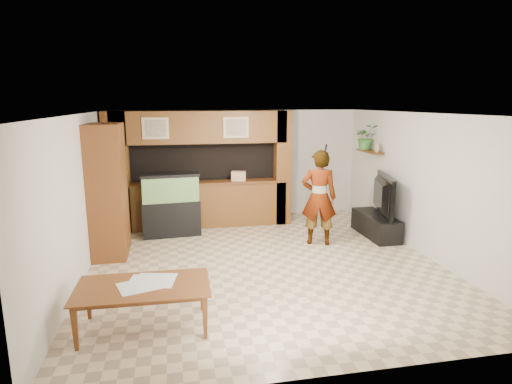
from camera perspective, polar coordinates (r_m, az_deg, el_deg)
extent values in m
plane|color=beige|center=(7.67, 1.10, -9.42)|extent=(6.50, 6.50, 0.00)
plane|color=white|center=(7.15, 1.18, 10.39)|extent=(6.50, 6.50, 0.00)
plane|color=beige|center=(10.45, -2.62, 3.72)|extent=(6.00, 0.00, 6.00)
plane|color=beige|center=(7.29, -22.57, -0.80)|extent=(0.00, 6.50, 6.50)
plane|color=beige|center=(8.45, 21.46, 0.92)|extent=(0.00, 6.50, 6.50)
cube|color=brown|center=(9.73, -7.14, -1.79)|extent=(3.80, 0.35, 1.00)
cube|color=brown|center=(9.62, -7.21, 1.22)|extent=(3.80, 0.43, 0.04)
cube|color=brown|center=(9.47, -7.41, 8.56)|extent=(3.80, 0.35, 0.70)
cube|color=brown|center=(9.62, -18.02, 2.43)|extent=(0.50, 0.35, 2.60)
cube|color=brown|center=(9.86, 3.54, 3.21)|extent=(0.35, 0.35, 2.60)
cube|color=black|center=(10.09, -7.50, 4.19)|extent=(4.20, 0.45, 0.85)
cube|color=tan|center=(9.26, -13.27, 8.27)|extent=(0.55, 0.03, 0.45)
cube|color=tan|center=(9.24, -13.27, 8.26)|extent=(0.43, 0.01, 0.35)
cube|color=tan|center=(9.35, -2.69, 8.60)|extent=(0.55, 0.03, 0.45)
cube|color=tan|center=(9.34, -2.67, 8.59)|extent=(0.43, 0.01, 0.35)
cylinder|color=black|center=(8.16, -21.35, 4.84)|extent=(0.04, 0.25, 0.25)
cylinder|color=white|center=(8.16, -21.18, 4.85)|extent=(0.01, 0.21, 0.21)
cube|color=brown|center=(10.00, 14.95, 5.26)|extent=(0.25, 0.90, 0.04)
cube|color=brown|center=(8.19, -19.17, 0.13)|extent=(0.60, 0.99, 2.42)
cylinder|color=#B2B2B7|center=(8.25, -18.29, -6.25)|extent=(0.33, 0.33, 0.61)
cube|color=black|center=(9.25, -11.22, -3.43)|extent=(1.20, 0.45, 0.75)
cube|color=#368756|center=(9.11, -11.38, 0.43)|extent=(1.15, 0.42, 0.52)
cube|color=black|center=(9.06, -11.46, 2.23)|extent=(1.20, 0.45, 0.06)
cube|color=black|center=(9.43, 15.67, -4.28)|extent=(0.51, 1.39, 0.46)
imported|color=black|center=(9.27, 15.89, -0.38)|extent=(0.59, 1.47, 0.85)
cube|color=tan|center=(9.72, 15.77, 5.74)|extent=(0.04, 0.15, 0.20)
imported|color=#36712D|center=(10.11, 14.47, 7.10)|extent=(0.59, 0.53, 0.57)
imported|color=tan|center=(8.50, 8.39, -0.74)|extent=(0.79, 0.63, 1.89)
cylinder|color=black|center=(8.20, 9.30, 5.78)|extent=(0.04, 0.10, 0.16)
imported|color=brown|center=(5.66, -14.72, -14.76)|extent=(1.65, 0.94, 0.57)
cube|color=silver|center=(5.66, -13.74, -11.47)|extent=(0.64, 0.51, 0.01)
cube|color=silver|center=(5.57, -14.92, -11.94)|extent=(0.67, 0.57, 0.01)
cube|color=silver|center=(5.71, -13.23, -11.21)|extent=(0.56, 0.46, 0.01)
cube|color=tan|center=(9.68, -2.34, 2.14)|extent=(0.36, 0.28, 0.21)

